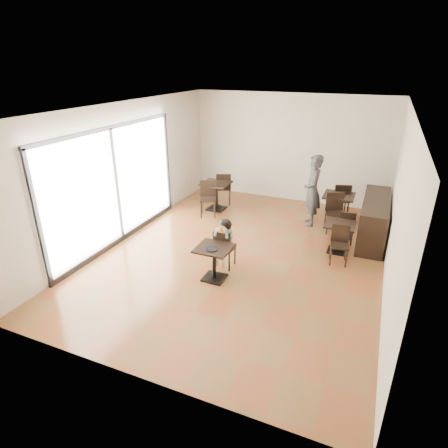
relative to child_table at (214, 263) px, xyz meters
The scene contains 23 objects.
floor 1.31m from the child_table, 83.31° to the left, with size 6.00×8.00×0.01m, color brown.
ceiling 3.11m from the child_table, 83.31° to the left, with size 6.00×8.00×0.01m, color white.
wall_back 5.40m from the child_table, 88.40° to the left, with size 6.00×0.01×3.20m, color beige.
wall_front 3.02m from the child_table, 86.95° to the right, with size 6.00×0.01×3.20m, color beige.
wall_left 3.35m from the child_table, 156.36° to the left, with size 0.01×8.00×3.20m, color beige.
wall_right 3.61m from the child_table, 21.65° to the left, with size 0.01×8.00×3.20m, color beige.
storefront_window 3.10m from the child_table, 165.14° to the left, with size 0.04×4.50×2.60m, color white.
child_table is the anchor object (origin of this frame).
child_chair 0.55m from the child_table, 90.00° to the left, with size 0.38×0.38×0.85m, color black, non-canonical shape.
child 0.58m from the child_table, 90.00° to the left, with size 0.38×0.54×1.08m, color slate, non-canonical shape.
plate 0.38m from the child_table, 90.00° to the right, with size 0.24×0.24×0.01m, color black.
pizza_slice 0.68m from the child_table, 90.00° to the left, with size 0.25×0.19×0.06m, color #DABB79, non-canonical shape.
adult_patron 3.76m from the child_table, 70.77° to the left, with size 0.68×0.45×1.88m, color #37363C.
cafe_table_mid 3.04m from the child_table, 45.77° to the left, with size 0.66×0.66×0.69m, color black, non-canonical shape.
cafe_table_left 3.84m from the child_table, 113.48° to the left, with size 0.77×0.77×0.81m, color black, non-canonical shape.
cafe_table_back 4.24m from the child_table, 63.79° to the left, with size 0.78×0.78×0.82m, color black, non-canonical shape.
chair_mid_a 3.50m from the child_table, 51.12° to the left, with size 0.38×0.38×0.84m, color black, non-canonical shape.
chair_mid_b 2.73m from the child_table, 36.49° to the left, with size 0.38×0.38×0.84m, color black, non-canonical shape.
chair_left_a 4.35m from the child_table, 110.59° to the left, with size 0.44×0.44×0.98m, color black, non-canonical shape.
chair_left_b 3.35m from the child_table, 117.23° to the left, with size 0.44×0.44×0.98m, color black, non-canonical shape.
chair_back_a 4.74m from the child_table, 66.73° to the left, with size 0.44×0.44×0.99m, color black, non-canonical shape.
chair_back_b 3.76m from the child_table, 60.08° to the left, with size 0.44×0.44×0.99m, color black, non-canonical shape.
service_counter 4.29m from the child_table, 49.28° to the left, with size 0.60×2.40×1.00m, color black.
Camera 1 is at (2.55, -7.13, 4.04)m, focal length 30.00 mm.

